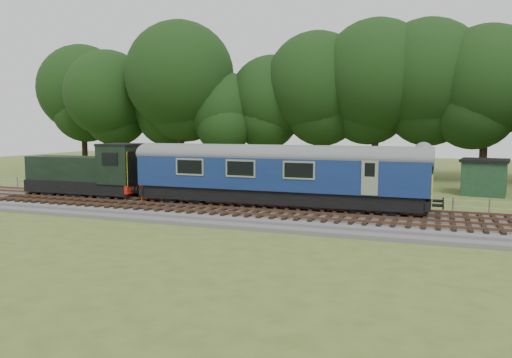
% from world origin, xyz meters
% --- Properties ---
extents(ground, '(120.00, 120.00, 0.00)m').
position_xyz_m(ground, '(0.00, 0.00, 0.00)').
color(ground, '#4A5F23').
rests_on(ground, ground).
extents(ballast, '(70.00, 7.00, 0.35)m').
position_xyz_m(ballast, '(0.00, 0.00, 0.17)').
color(ballast, '#4C4C4F').
rests_on(ballast, ground).
extents(track_north, '(67.20, 2.40, 0.21)m').
position_xyz_m(track_north, '(0.00, 1.40, 0.42)').
color(track_north, black).
rests_on(track_north, ballast).
extents(track_south, '(67.20, 2.40, 0.21)m').
position_xyz_m(track_south, '(0.00, -1.60, 0.42)').
color(track_south, black).
rests_on(track_south, ballast).
extents(fence, '(64.00, 0.12, 1.00)m').
position_xyz_m(fence, '(0.00, 4.50, 0.00)').
color(fence, '#6B6054').
rests_on(fence, ground).
extents(tree_line, '(70.00, 8.00, 18.00)m').
position_xyz_m(tree_line, '(0.00, 22.00, 0.00)').
color(tree_line, black).
rests_on(tree_line, ground).
extents(dmu_railcar, '(18.05, 2.86, 3.88)m').
position_xyz_m(dmu_railcar, '(1.79, 1.40, 2.61)').
color(dmu_railcar, black).
rests_on(dmu_railcar, ground).
extents(shunter_loco, '(8.91, 2.60, 3.38)m').
position_xyz_m(shunter_loco, '(-12.14, 1.40, 1.97)').
color(shunter_loco, black).
rests_on(shunter_loco, ground).
extents(worker, '(0.73, 0.57, 1.78)m').
position_xyz_m(worker, '(-7.01, 0.36, 1.24)').
color(worker, '#FF450D').
rests_on(worker, ballast).
extents(shed, '(3.83, 3.83, 2.77)m').
position_xyz_m(shed, '(14.42, 14.25, 1.41)').
color(shed, '#17321F').
rests_on(shed, ground).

